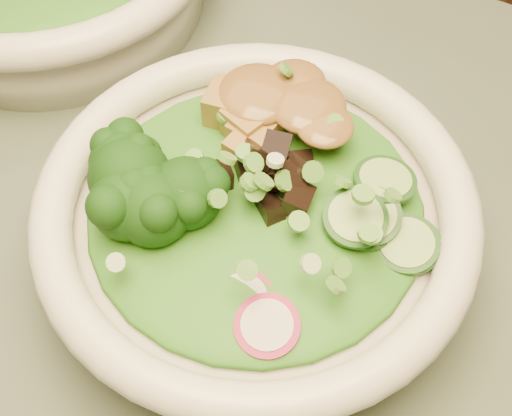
% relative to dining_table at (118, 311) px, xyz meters
% --- Properties ---
extents(dining_table, '(1.20, 0.80, 0.75)m').
position_rel_dining_table_xyz_m(dining_table, '(0.00, 0.00, 0.00)').
color(dining_table, black).
rests_on(dining_table, ground).
extents(salad_bowl, '(0.29, 0.29, 0.08)m').
position_rel_dining_table_xyz_m(salad_bowl, '(0.11, 0.05, 0.16)').
color(salad_bowl, white).
rests_on(salad_bowl, dining_table).
extents(lettuce_bed, '(0.22, 0.22, 0.03)m').
position_rel_dining_table_xyz_m(lettuce_bed, '(0.11, 0.05, 0.18)').
color(lettuce_bed, '#286A16').
rests_on(lettuce_bed, salad_bowl).
extents(broccoli_florets, '(0.10, 0.09, 0.05)m').
position_rel_dining_table_xyz_m(broccoli_florets, '(0.05, 0.02, 0.20)').
color(broccoli_florets, black).
rests_on(broccoli_florets, salad_bowl).
extents(radish_slices, '(0.12, 0.06, 0.02)m').
position_rel_dining_table_xyz_m(radish_slices, '(0.14, -0.02, 0.18)').
color(radish_slices, '#990B3F').
rests_on(radish_slices, salad_bowl).
extents(cucumber_slices, '(0.08, 0.08, 0.04)m').
position_rel_dining_table_xyz_m(cucumber_slices, '(0.18, 0.06, 0.19)').
color(cucumber_slices, '#99CA70').
rests_on(cucumber_slices, salad_bowl).
extents(mushroom_heap, '(0.08, 0.08, 0.04)m').
position_rel_dining_table_xyz_m(mushroom_heap, '(0.11, 0.06, 0.19)').
color(mushroom_heap, black).
rests_on(mushroom_heap, salad_bowl).
extents(tofu_cubes, '(0.11, 0.08, 0.04)m').
position_rel_dining_table_xyz_m(tofu_cubes, '(0.09, 0.11, 0.19)').
color(tofu_cubes, olive).
rests_on(tofu_cubes, salad_bowl).
extents(peanut_sauce, '(0.08, 0.06, 0.02)m').
position_rel_dining_table_xyz_m(peanut_sauce, '(0.09, 0.11, 0.21)').
color(peanut_sauce, brown).
rests_on(peanut_sauce, tofu_cubes).
extents(scallion_garnish, '(0.21, 0.21, 0.03)m').
position_rel_dining_table_xyz_m(scallion_garnish, '(0.11, 0.05, 0.21)').
color(scallion_garnish, '#579936').
rests_on(scallion_garnish, salad_bowl).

